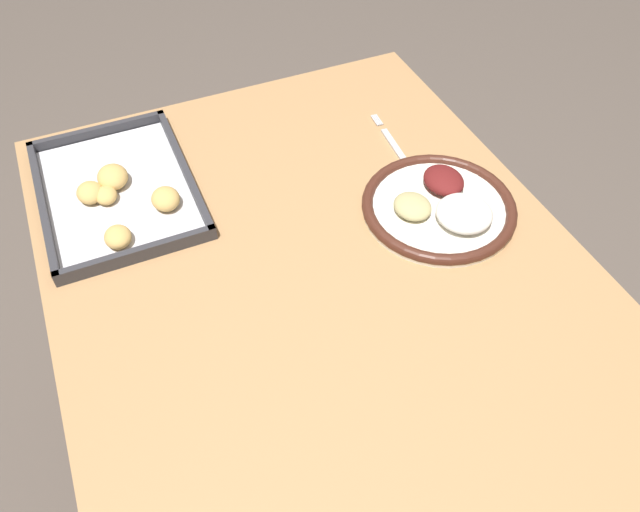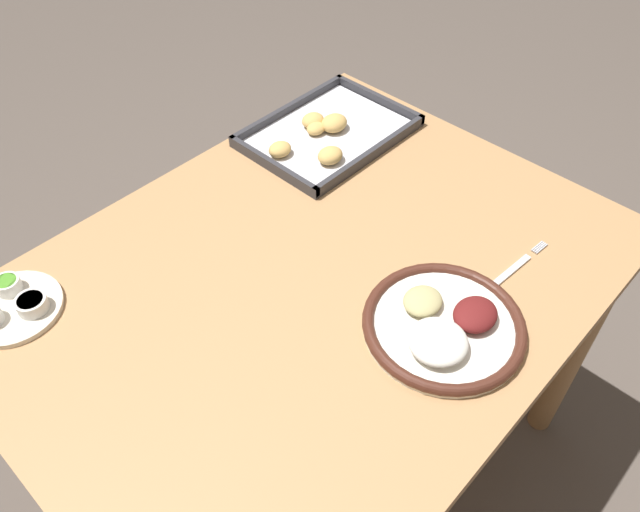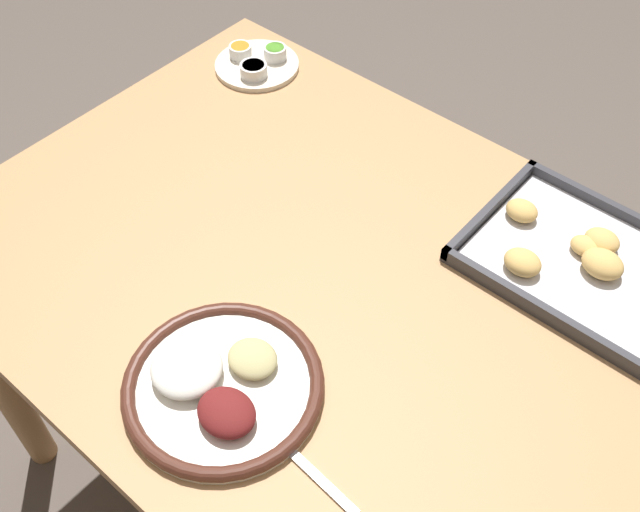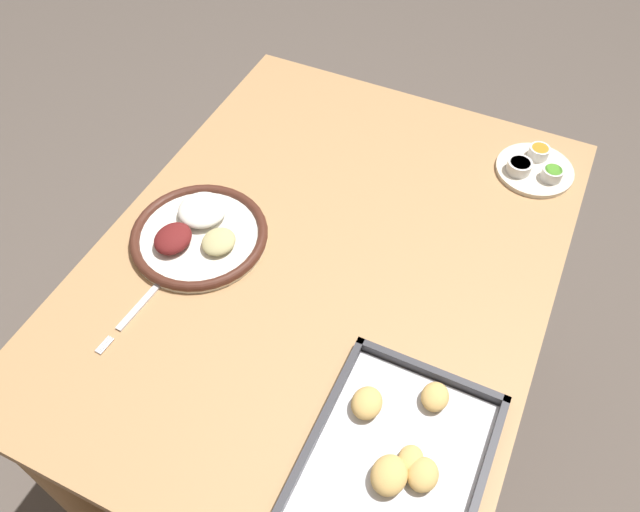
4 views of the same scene
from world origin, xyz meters
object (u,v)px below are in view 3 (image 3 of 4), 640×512
(saucer_plate, at_px, (257,63))
(baking_tray, at_px, (583,261))
(dinner_plate, at_px, (221,385))
(fork, at_px, (319,479))

(saucer_plate, bearing_deg, baking_tray, -3.60)
(baking_tray, bearing_deg, dinner_plate, -117.25)
(dinner_plate, height_order, fork, dinner_plate)
(saucer_plate, height_order, baking_tray, baking_tray)
(fork, height_order, saucer_plate, saucer_plate)
(dinner_plate, distance_m, saucer_plate, 0.72)
(dinner_plate, relative_size, fork, 1.29)
(fork, relative_size, baking_tray, 0.58)
(fork, distance_m, baking_tray, 0.53)
(dinner_plate, bearing_deg, baking_tray, 62.75)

